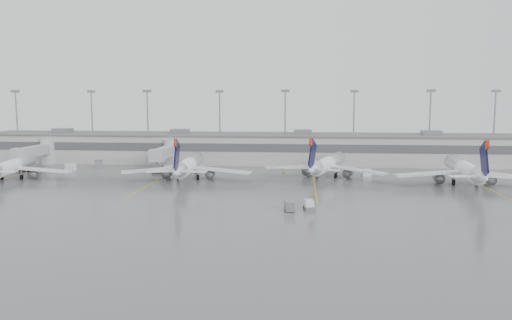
# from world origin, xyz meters

# --- Properties ---
(ground) EXTENTS (260.00, 260.00, 0.00)m
(ground) POSITION_xyz_m (0.00, 0.00, 0.00)
(ground) COLOR #57575A
(ground) RESTS_ON ground
(terminal) EXTENTS (152.00, 17.00, 9.45)m
(terminal) POSITION_xyz_m (-0.01, 57.98, 4.17)
(terminal) COLOR #9D9D98
(terminal) RESTS_ON ground
(light_masts) EXTENTS (142.40, 8.00, 20.60)m
(light_masts) POSITION_xyz_m (0.00, 63.75, 12.03)
(light_masts) COLOR gray
(light_masts) RESTS_ON ground
(jet_bridge_left) EXTENTS (4.00, 17.20, 7.00)m
(jet_bridge_left) POSITION_xyz_m (-55.50, 45.72, 3.87)
(jet_bridge_left) COLOR #A3A6A9
(jet_bridge_left) RESTS_ON ground
(jet_bridge_right) EXTENTS (4.00, 17.20, 7.00)m
(jet_bridge_right) POSITION_xyz_m (-20.50, 45.72, 3.87)
(jet_bridge_right) COLOR #A3A6A9
(jet_bridge_right) RESTS_ON ground
(stand_markings) EXTENTS (105.25, 40.00, 0.01)m
(stand_markings) POSITION_xyz_m (-0.00, 24.00, 0.01)
(stand_markings) COLOR #E0B20D
(stand_markings) RESTS_ON ground
(jet_far_left) EXTENTS (26.61, 30.13, 9.86)m
(jet_far_left) POSITION_xyz_m (-50.38, 24.00, 3.06)
(jet_far_left) COLOR white
(jet_far_left) RESTS_ON ground
(jet_mid_left) EXTENTS (29.06, 32.64, 10.55)m
(jet_mid_left) POSITION_xyz_m (-10.72, 27.38, 3.28)
(jet_mid_left) COLOR white
(jet_mid_left) RESTS_ON ground
(jet_mid_right) EXTENTS (27.22, 30.97, 10.29)m
(jet_mid_right) POSITION_xyz_m (20.57, 33.23, 3.20)
(jet_mid_right) COLOR white
(jet_mid_right) RESTS_ON ground
(jet_far_right) EXTENTS (30.08, 33.82, 10.94)m
(jet_far_right) POSITION_xyz_m (49.10, 25.51, 3.40)
(jet_far_right) COLOR white
(jet_far_right) RESTS_ON ground
(baggage_tug) EXTENTS (1.95, 2.71, 1.61)m
(baggage_tug) POSITION_xyz_m (15.98, -1.04, 0.63)
(baggage_tug) COLOR white
(baggage_tug) RESTS_ON ground
(baggage_cart) EXTENTS (1.84, 2.77, 1.66)m
(baggage_cart) POSITION_xyz_m (12.78, -2.24, 0.87)
(baggage_cart) COLOR slate
(baggage_cart) RESTS_ON ground
(gse_uld_a) EXTENTS (2.59, 1.99, 1.64)m
(gse_uld_a) POSITION_xyz_m (-43.66, 38.49, 0.82)
(gse_uld_a) COLOR white
(gse_uld_a) RESTS_ON ground
(gse_uld_b) EXTENTS (2.60, 1.87, 1.74)m
(gse_uld_b) POSITION_xyz_m (-17.70, 37.52, 0.87)
(gse_uld_b) COLOR white
(gse_uld_b) RESTS_ON ground
(gse_uld_c) EXTENTS (2.76, 2.38, 1.65)m
(gse_uld_c) POSITION_xyz_m (29.83, 36.06, 0.82)
(gse_uld_c) COLOR white
(gse_uld_c) RESTS_ON ground
(gse_loader) EXTENTS (3.08, 3.69, 1.97)m
(gse_loader) POSITION_xyz_m (-38.30, 43.41, 0.99)
(gse_loader) COLOR slate
(gse_loader) RESTS_ON ground
(cone_a) EXTENTS (0.49, 0.49, 0.78)m
(cone_a) POSITION_xyz_m (-46.56, 35.17, 0.39)
(cone_a) COLOR #FA6805
(cone_a) RESTS_ON ground
(cone_b) EXTENTS (0.42, 0.42, 0.66)m
(cone_b) POSITION_xyz_m (-13.80, 39.49, 0.33)
(cone_b) COLOR #FA6805
(cone_b) RESTS_ON ground
(cone_c) EXTENTS (0.43, 0.43, 0.68)m
(cone_c) POSITION_xyz_m (10.42, 37.62, 0.34)
(cone_c) COLOR #FA6805
(cone_c) RESTS_ON ground
(cone_d) EXTENTS (0.43, 0.43, 0.68)m
(cone_d) POSITION_xyz_m (56.33, 40.64, 0.34)
(cone_d) COLOR #FA6805
(cone_d) RESTS_ON ground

